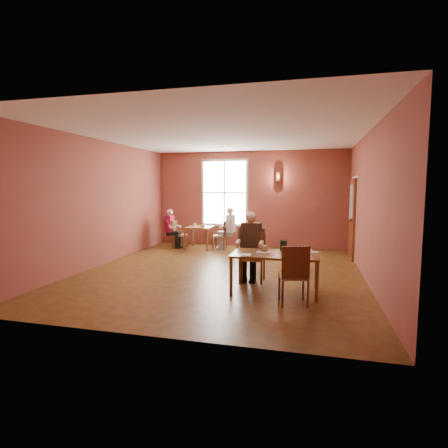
% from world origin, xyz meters
% --- Properties ---
extents(ground, '(6.00, 7.00, 0.01)m').
position_xyz_m(ground, '(0.00, 0.00, 0.00)').
color(ground, brown).
rests_on(ground, ground).
extents(wall_back, '(6.00, 0.04, 3.00)m').
position_xyz_m(wall_back, '(0.00, 3.50, 1.50)').
color(wall_back, brown).
rests_on(wall_back, ground).
extents(wall_front, '(6.00, 0.04, 3.00)m').
position_xyz_m(wall_front, '(0.00, -3.50, 1.50)').
color(wall_front, brown).
rests_on(wall_front, ground).
extents(wall_left, '(0.04, 7.00, 3.00)m').
position_xyz_m(wall_left, '(-3.00, 0.00, 1.50)').
color(wall_left, brown).
rests_on(wall_left, ground).
extents(wall_right, '(0.04, 7.00, 3.00)m').
position_xyz_m(wall_right, '(3.00, 0.00, 1.50)').
color(wall_right, brown).
rests_on(wall_right, ground).
extents(ceiling, '(6.00, 7.00, 0.04)m').
position_xyz_m(ceiling, '(0.00, 0.00, 3.00)').
color(ceiling, white).
rests_on(ceiling, wall_back).
extents(window, '(1.36, 0.10, 1.96)m').
position_xyz_m(window, '(-0.80, 3.45, 1.70)').
color(window, white).
rests_on(window, wall_back).
extents(door, '(0.12, 1.04, 2.10)m').
position_xyz_m(door, '(2.94, 2.30, 1.05)').
color(door, maroon).
rests_on(door, ground).
extents(wall_sconce, '(0.16, 0.16, 0.28)m').
position_xyz_m(wall_sconce, '(0.90, 3.40, 2.20)').
color(wall_sconce, brown).
rests_on(wall_sconce, wall_back).
extents(main_table, '(1.51, 0.85, 0.71)m').
position_xyz_m(main_table, '(1.30, -1.26, 0.35)').
color(main_table, brown).
rests_on(main_table, ground).
extents(chair_diner_main, '(0.43, 0.43, 0.97)m').
position_xyz_m(chair_diner_main, '(0.80, -0.61, 0.49)').
color(chair_diner_main, '#422613').
rests_on(chair_diner_main, ground).
extents(diner_main, '(0.53, 0.53, 1.33)m').
position_xyz_m(diner_main, '(0.80, -0.64, 0.66)').
color(diner_main, '#382518').
rests_on(diner_main, ground).
extents(chair_empty, '(0.51, 0.51, 0.97)m').
position_xyz_m(chair_empty, '(1.65, -1.81, 0.49)').
color(chair_empty, brown).
rests_on(chair_empty, ground).
extents(plate_food, '(0.33, 0.33, 0.03)m').
position_xyz_m(plate_food, '(1.09, -1.26, 0.72)').
color(plate_food, white).
rests_on(plate_food, main_table).
extents(sandwich, '(0.10, 0.09, 0.11)m').
position_xyz_m(sandwich, '(1.10, -1.17, 0.76)').
color(sandwich, tan).
rests_on(sandwich, main_table).
extents(goblet_a, '(0.10, 0.10, 0.20)m').
position_xyz_m(goblet_a, '(1.78, -1.16, 0.81)').
color(goblet_a, white).
rests_on(goblet_a, main_table).
extents(goblet_b, '(0.10, 0.10, 0.19)m').
position_xyz_m(goblet_b, '(1.90, -1.35, 0.80)').
color(goblet_b, silver).
rests_on(goblet_b, main_table).
extents(goblet_c, '(0.09, 0.09, 0.18)m').
position_xyz_m(goblet_c, '(1.65, -1.44, 0.80)').
color(goblet_c, white).
rests_on(goblet_c, main_table).
extents(menu_stand, '(0.13, 0.08, 0.20)m').
position_xyz_m(menu_stand, '(1.42, -0.99, 0.81)').
color(menu_stand, black).
rests_on(menu_stand, main_table).
extents(knife, '(0.20, 0.05, 0.00)m').
position_xyz_m(knife, '(1.24, -1.48, 0.71)').
color(knife, silver).
rests_on(knife, main_table).
extents(napkin, '(0.19, 0.19, 0.01)m').
position_xyz_m(napkin, '(0.82, -1.50, 0.71)').
color(napkin, white).
rests_on(napkin, main_table).
extents(side_plate, '(0.19, 0.19, 0.01)m').
position_xyz_m(side_plate, '(1.97, -1.02, 0.72)').
color(side_plate, silver).
rests_on(side_plate, main_table).
extents(second_table, '(0.77, 0.77, 0.68)m').
position_xyz_m(second_table, '(-1.41, 2.72, 0.34)').
color(second_table, brown).
rests_on(second_table, ground).
extents(chair_diner_white, '(0.38, 0.38, 0.87)m').
position_xyz_m(chair_diner_white, '(-0.76, 2.72, 0.43)').
color(chair_diner_white, '#4C311A').
rests_on(chair_diner_white, ground).
extents(diner_white, '(0.49, 0.49, 1.22)m').
position_xyz_m(diner_white, '(-0.73, 2.72, 0.61)').
color(diner_white, white).
rests_on(diner_white, ground).
extents(chair_diner_maroon, '(0.37, 0.37, 0.84)m').
position_xyz_m(chair_diner_maroon, '(-2.06, 2.72, 0.42)').
color(chair_diner_maroon, '#3E250D').
rests_on(chair_diner_maroon, ground).
extents(diner_maroon, '(0.47, 0.47, 1.16)m').
position_xyz_m(diner_maroon, '(-2.09, 2.72, 0.58)').
color(diner_maroon, '#541118').
rests_on(diner_maroon, ground).
extents(cup_a, '(0.13, 0.13, 0.09)m').
position_xyz_m(cup_a, '(-1.25, 2.65, 0.72)').
color(cup_a, white).
rests_on(cup_a, second_table).
extents(cup_b, '(0.11, 0.11, 0.08)m').
position_xyz_m(cup_b, '(-1.61, 2.84, 0.72)').
color(cup_b, white).
rests_on(cup_b, second_table).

